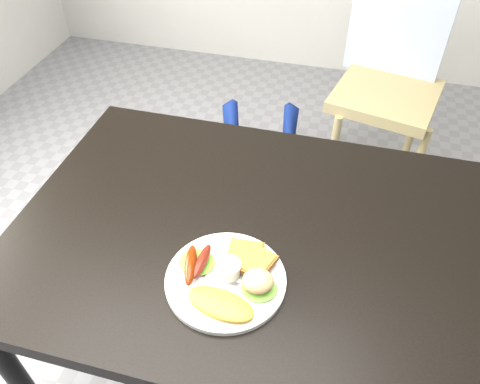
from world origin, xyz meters
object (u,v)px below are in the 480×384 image
Objects in this scene: dining_table at (267,239)px; person at (273,101)px; dining_chair at (386,96)px; plate at (226,280)px.

person reaches higher than dining_table.
plate is at bearing -91.29° from dining_chair.
dining_chair is 1.68× the size of plate.
person is (-0.08, 0.45, 0.09)m from dining_table.
dining_chair is at bearing 75.48° from plate.
dining_table is 0.73× the size of person.
plate reaches higher than dining_chair.
dining_table is 0.17m from plate.
plate is at bearing 77.28° from person.
plate is (-0.35, -1.35, 0.31)m from dining_chair.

